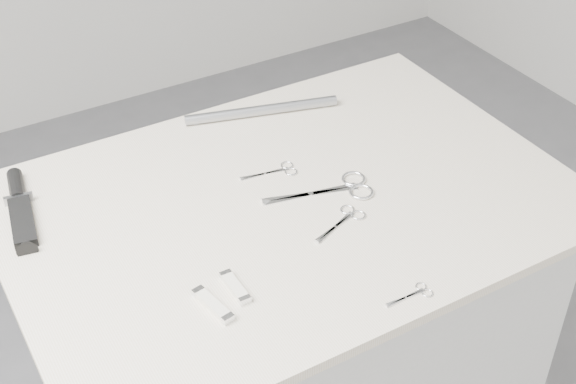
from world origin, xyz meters
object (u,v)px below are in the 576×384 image
embroidery_scissors_b (278,171)px  sheathed_knife (20,205)px  plinth (289,372)px  pocket_knife_a (213,305)px  metal_rail (262,110)px  pocket_knife_b (235,288)px  large_shears (341,188)px  embroidery_scissors_a (345,219)px  tiny_scissors (414,294)px

embroidery_scissors_b → sheathed_knife: 0.46m
plinth → embroidery_scissors_b: (0.02, 0.08, 0.47)m
pocket_knife_a → plinth: bearing=-63.8°
embroidery_scissors_b → metal_rail: (0.07, 0.19, 0.01)m
pocket_knife_b → plinth: bearing=-50.0°
large_shears → embroidery_scissors_a: size_ratio=1.75×
embroidery_scissors_b → pocket_knife_b: size_ratio=1.46×
large_shears → tiny_scissors: size_ratio=2.52×
sheathed_knife → embroidery_scissors_b: bearing=-96.6°
embroidery_scissors_a → embroidery_scissors_b: size_ratio=1.06×
large_shears → pocket_knife_b: 0.31m
plinth → sheathed_knife: bearing=153.4°
embroidery_scissors_b → pocket_knife_b: (-0.21, -0.24, 0.00)m
embroidery_scissors_a → tiny_scissors: size_ratio=1.44×
pocket_knife_a → pocket_knife_b: size_ratio=1.18×
embroidery_scissors_b → plinth: bearing=-96.0°
embroidery_scissors_b → embroidery_scissors_a: bearing=-71.2°
embroidery_scissors_a → tiny_scissors: (-0.01, -0.21, -0.00)m
tiny_scissors → sheathed_knife: sheathed_knife is taller
large_shears → pocket_knife_b: pocket_knife_b is taller
pocket_knife_a → metal_rail: metal_rail is taller
metal_rail → sheathed_knife: bearing=-173.3°
tiny_scissors → metal_rail: size_ratio=0.25×
sheathed_knife → metal_rail: size_ratio=0.68×
large_shears → embroidery_scissors_a: (-0.04, -0.08, -0.00)m
embroidery_scissors_b → tiny_scissors: (0.02, -0.39, -0.00)m
plinth → large_shears: bearing=-15.0°
metal_rail → pocket_knife_a: bearing=-126.4°
embroidery_scissors_a → pocket_knife_b: 0.25m
embroidery_scissors_a → large_shears: bearing=41.5°
metal_rail → embroidery_scissors_b: bearing=-110.4°
sheathed_knife → pocket_knife_b: sheathed_knife is taller
large_shears → embroidery_scissors_a: bearing=-104.0°
embroidery_scissors_b → metal_rail: metal_rail is taller
embroidery_scissors_b → metal_rail: bearing=79.0°
embroidery_scissors_a → embroidery_scissors_b: (-0.03, 0.18, -0.00)m
sheathed_knife → pocket_knife_b: bearing=-138.0°
tiny_scissors → pocket_knife_b: bearing=148.1°
large_shears → tiny_scissors: bearing=-85.6°
sheathed_knife → metal_rail: (0.52, 0.06, 0.00)m
pocket_knife_b → metal_rail: bearing=-33.2°
plinth → sheathed_knife: 0.67m
large_shears → embroidery_scissors_b: 0.13m
embroidery_scissors_a → pocket_knife_a: size_ratio=1.31×
embroidery_scissors_a → metal_rail: size_ratio=0.36×
embroidery_scissors_a → pocket_knife_b: size_ratio=1.55×
sheathed_knife → tiny_scissors: bearing=-128.2°
plinth → metal_rail: metal_rail is taller
metal_rail → tiny_scissors: bearing=-94.9°
plinth → metal_rail: 0.56m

